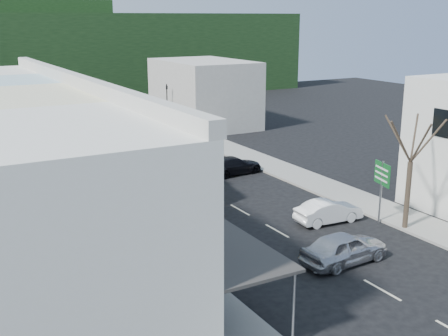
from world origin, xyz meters
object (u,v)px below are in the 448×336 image
at_px(bus, 163,165).
at_px(car_white, 329,211).
at_px(car_red, 186,228).
at_px(traffic_signal, 167,107).
at_px(street_tree, 410,162).
at_px(direction_sign, 381,192).
at_px(car_silver, 344,249).
at_px(pedestrian_left, 155,235).

distance_m(bus, car_white, 12.51).
bearing_deg(car_red, bus, -23.99).
xyz_separation_m(car_white, traffic_signal, (2.98, 29.58, 1.71)).
bearing_deg(street_tree, direction_sign, 108.56).
xyz_separation_m(car_silver, car_red, (-5.41, 6.23, 0.00)).
distance_m(car_red, pedestrian_left, 2.24).
height_order(bus, car_silver, bus).
bearing_deg(car_silver, street_tree, -77.61).
relative_size(direction_sign, traffic_signal, 0.76).
height_order(car_white, traffic_signal, traffic_signal).
xyz_separation_m(bus, traffic_signal, (8.36, 18.32, 0.86)).
xyz_separation_m(car_silver, traffic_signal, (5.91, 34.28, 1.71)).
bearing_deg(traffic_signal, car_red, 50.44).
distance_m(pedestrian_left, traffic_signal, 31.87).
distance_m(car_red, direction_sign, 11.28).
distance_m(bus, car_silver, 16.17).
height_order(car_silver, car_white, same).
distance_m(car_white, pedestrian_left, 10.43).
relative_size(car_red, traffic_signal, 0.95).
bearing_deg(car_white, direction_sign, -117.91).
height_order(car_silver, street_tree, street_tree).
bearing_deg(pedestrian_left, car_white, -108.71).
distance_m(bus, traffic_signal, 20.16).
bearing_deg(bus, direction_sign, -51.38).
relative_size(bus, direction_sign, 3.16).
relative_size(bus, car_silver, 2.64).
bearing_deg(pedestrian_left, street_tree, -120.37).
bearing_deg(direction_sign, bus, 137.35).
bearing_deg(street_tree, pedestrian_left, 164.53).
relative_size(car_silver, car_red, 0.96).
bearing_deg(car_white, car_silver, 151.74).
bearing_deg(car_silver, car_white, -35.60).
xyz_separation_m(car_white, pedestrian_left, (-10.40, 0.69, 0.30)).
bearing_deg(car_white, street_tree, -131.70).
distance_m(bus, street_tree, 16.69).
relative_size(bus, pedestrian_left, 6.82).
height_order(bus, car_red, bus).
distance_m(street_tree, traffic_signal, 32.62).
bearing_deg(traffic_signal, street_tree, 72.37).
bearing_deg(direction_sign, car_red, -179.92).
bearing_deg(car_white, bus, 29.23).
relative_size(car_white, traffic_signal, 0.91).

